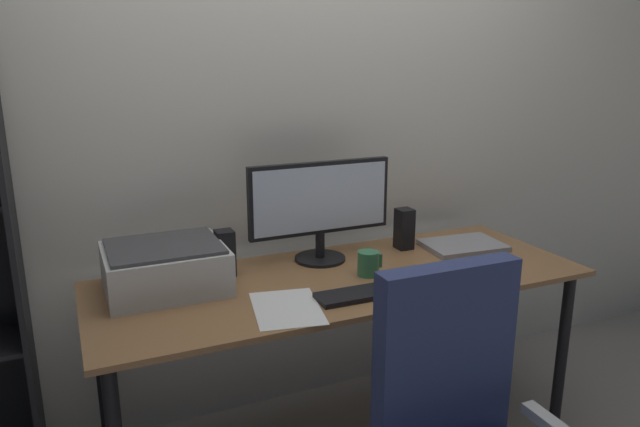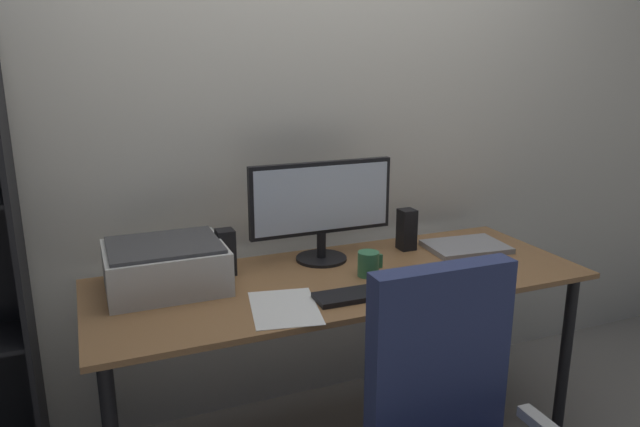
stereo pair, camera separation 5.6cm
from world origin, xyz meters
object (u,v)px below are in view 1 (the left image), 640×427
speaker_left (225,253)px  speaker_right (404,229)px  monitor (320,204)px  printer (165,267)px  desk (342,296)px  laptop (463,245)px  keyboard (359,294)px  coffee_mug (368,263)px  mouse (411,280)px

speaker_left → speaker_right: same height
monitor → printer: (-0.60, -0.06, -0.15)m
desk → laptop: (0.61, 0.09, 0.09)m
monitor → keyboard: 0.45m
coffee_mug → printer: printer is taller
printer → speaker_left: bearing=12.6°
coffee_mug → keyboard: bearing=-127.3°
desk → speaker_left: (-0.38, 0.19, 0.16)m
monitor → printer: size_ratio=1.44×
monitor → speaker_left: 0.41m
desk → mouse: bearing=-41.8°
mouse → desk: bearing=151.7°
monitor → keyboard: monitor is taller
speaker_left → monitor: bearing=1.2°
keyboard → mouse: 0.22m
speaker_left → keyboard: bearing=-47.2°
speaker_right → coffee_mug: bearing=-142.9°
laptop → desk: bearing=-166.6°
printer → laptop: bearing=-2.2°
speaker_left → printer: speaker_left is taller
laptop → speaker_left: speaker_left is taller
desk → keyboard: (-0.03, -0.19, 0.09)m
mouse → printer: (-0.80, 0.31, 0.06)m
coffee_mug → laptop: coffee_mug is taller
speaker_left → speaker_right: size_ratio=1.00×
monitor → mouse: bearing=-62.2°
keyboard → speaker_right: bearing=43.7°
desk → keyboard: bearing=-99.3°
mouse → speaker_right: (0.19, 0.36, 0.07)m
keyboard → mouse: size_ratio=3.02×
keyboard → speaker_right: (0.41, 0.38, 0.08)m
monitor → laptop: 0.66m
keyboard → monitor: bearing=86.6°
monitor → speaker_right: monitor is taller
mouse → printer: printer is taller
monitor → keyboard: bearing=-94.3°
keyboard → speaker_left: bearing=133.7°
keyboard → laptop: 0.70m
mouse → speaker_right: size_ratio=0.56×
coffee_mug → speaker_left: speaker_left is taller
desk → coffee_mug: 0.16m
keyboard → coffee_mug: size_ratio=3.07×
printer → monitor: bearing=5.5°
keyboard → laptop: size_ratio=0.91×
coffee_mug → printer: 0.72m
mouse → laptop: mouse is taller
keyboard → coffee_mug: bearing=53.6°
keyboard → mouse: bearing=7.1°
desk → laptop: 0.62m
keyboard → printer: printer is taller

